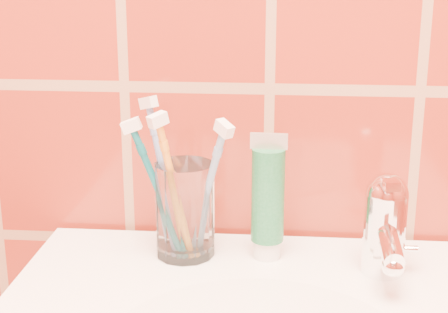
# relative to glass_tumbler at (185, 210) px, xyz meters

# --- Properties ---
(glass_tumbler) EXTENTS (0.08, 0.08, 0.12)m
(glass_tumbler) POSITION_rel_glass_tumbler_xyz_m (0.00, 0.00, 0.00)
(glass_tumbler) COLOR white
(glass_tumbler) RESTS_ON pedestal_sink
(toothpaste_tube) EXTENTS (0.04, 0.04, 0.15)m
(toothpaste_tube) POSITION_rel_glass_tumbler_xyz_m (0.10, 0.00, 0.01)
(toothpaste_tube) COLOR white
(toothpaste_tube) RESTS_ON pedestal_sink
(faucet) EXTENTS (0.05, 0.11, 0.12)m
(faucet) POSITION_rel_glass_tumbler_xyz_m (0.23, -0.03, 0.01)
(faucet) COLOR white
(faucet) RESTS_ON pedestal_sink
(toothbrush_0) EXTENTS (0.12, 0.11, 0.20)m
(toothbrush_0) POSITION_rel_glass_tumbler_xyz_m (-0.03, 0.01, 0.04)
(toothbrush_0) COLOR #6B85BE
(toothbrush_0) RESTS_ON glass_tumbler
(toothbrush_1) EXTENTS (0.09, 0.09, 0.18)m
(toothbrush_1) POSITION_rel_glass_tumbler_xyz_m (-0.03, -0.01, 0.03)
(toothbrush_1) COLOR #0C5E6A
(toothbrush_1) RESTS_ON glass_tumbler
(toothbrush_2) EXTENTS (0.14, 0.14, 0.20)m
(toothbrush_2) POSITION_rel_glass_tumbler_xyz_m (0.03, -0.01, 0.03)
(toothbrush_2) COLOR #6D93C1
(toothbrush_2) RESTS_ON glass_tumbler
(toothbrush_3) EXTENTS (0.11, 0.10, 0.20)m
(toothbrush_3) POSITION_rel_glass_tumbler_xyz_m (-0.01, -0.02, 0.03)
(toothbrush_3) COLOR orange
(toothbrush_3) RESTS_ON glass_tumbler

